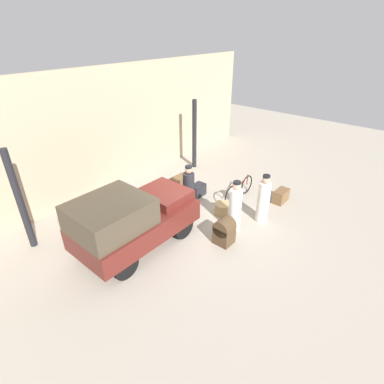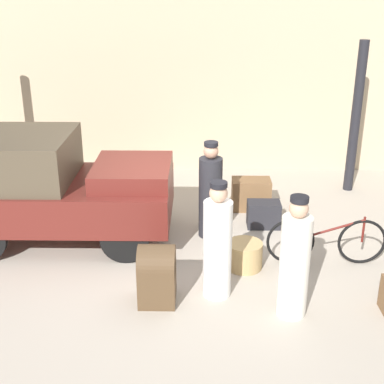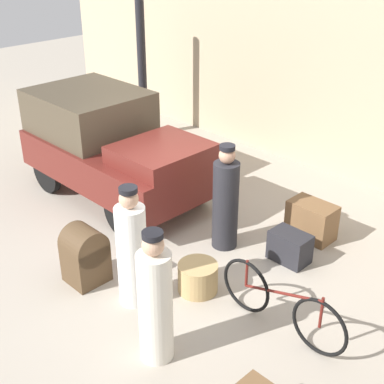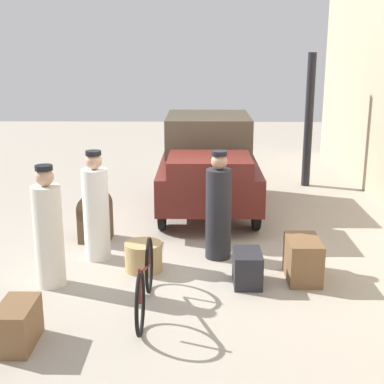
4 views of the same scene
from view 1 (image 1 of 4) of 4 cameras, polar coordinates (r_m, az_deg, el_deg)
ground_plane at (r=9.93m, az=0.13°, el=-5.59°), size 30.00×30.00×0.00m
station_building_facade at (r=11.73m, az=-15.54°, el=11.23°), size 16.00×0.15×4.50m
canopy_pillar_left at (r=9.33m, az=-29.95°, el=-1.51°), size 0.19×0.19×3.01m
canopy_pillar_right at (r=13.21m, az=0.46°, el=10.85°), size 0.19×0.19×3.01m
truck at (r=8.50m, az=-11.61°, el=-5.07°), size 3.52×1.81×1.79m
bicycle at (r=11.14m, az=8.95°, el=0.47°), size 1.81×0.04×0.78m
wicker_basket at (r=10.24m, az=5.85°, el=-3.19°), size 0.54×0.54×0.41m
porter_standing_middle at (r=9.30m, az=8.20°, el=-2.98°), size 0.39×0.39×1.66m
porter_with_bicycle at (r=9.85m, az=13.43°, el=-1.58°), size 0.39×0.39×1.65m
porter_lifting_near_truck at (r=10.19m, az=-0.64°, el=0.37°), size 0.39×0.39×1.65m
trunk_barrel_dark at (r=8.84m, az=6.17°, el=-7.36°), size 0.49×0.51×0.83m
trunk_umber_medium at (r=11.60m, az=-2.33°, el=1.57°), size 0.72×0.44×0.58m
suitcase_tan_flat at (r=11.34m, az=16.57°, el=-0.73°), size 0.64×0.37×0.47m
trunk_large_brown at (r=11.28m, az=1.13°, el=0.38°), size 0.57×0.37×0.45m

